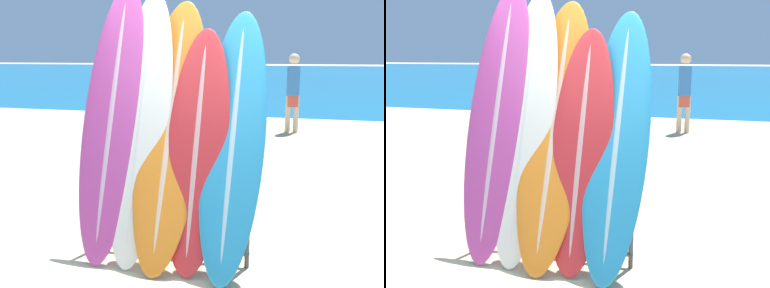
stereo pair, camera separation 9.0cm
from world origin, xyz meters
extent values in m
plane|color=#CCB789|center=(0.00, 0.00, 0.00)|extent=(160.00, 160.00, 0.00)
cube|color=#146693|center=(0.00, 39.00, 0.00)|extent=(120.00, 60.00, 0.00)
cube|color=white|center=(0.00, 9.30, 0.01)|extent=(120.00, 0.60, 0.01)
cylinder|color=#47474C|center=(-0.82, 0.38, 0.43)|extent=(0.04, 0.04, 0.85)
cylinder|color=#47474C|center=(0.58, 0.38, 0.43)|extent=(0.04, 0.04, 0.85)
cylinder|color=#47474C|center=(-0.12, 0.38, 0.83)|extent=(1.44, 0.04, 0.04)
cylinder|color=#47474C|center=(-0.12, 0.38, 0.12)|extent=(1.44, 0.04, 0.04)
ellipsoid|color=#B23D8E|center=(-0.66, 0.49, 1.21)|extent=(0.55, 0.96, 2.42)
ellipsoid|color=#CAA1BE|center=(-0.66, 0.49, 1.21)|extent=(0.10, 0.94, 2.33)
ellipsoid|color=silver|center=(-0.39, 0.48, 1.17)|extent=(0.52, 0.93, 2.34)
ellipsoid|color=silver|center=(-0.39, 0.48, 1.17)|extent=(0.09, 0.91, 2.25)
ellipsoid|color=orange|center=(-0.12, 0.49, 1.13)|extent=(0.59, 1.11, 2.27)
ellipsoid|color=beige|center=(-0.12, 0.49, 1.13)|extent=(0.11, 1.08, 2.18)
ellipsoid|color=red|center=(0.14, 0.41, 1.00)|extent=(0.53, 0.81, 2.01)
ellipsoid|color=#D19A9C|center=(0.14, 0.41, 1.00)|extent=(0.10, 0.79, 1.93)
ellipsoid|color=teal|center=(0.43, 0.46, 1.08)|extent=(0.53, 1.10, 2.16)
ellipsoid|color=#98BACC|center=(0.43, 0.46, 1.08)|extent=(0.09, 1.07, 2.08)
cylinder|color=beige|center=(0.49, 7.30, 0.42)|extent=(0.12, 0.12, 0.85)
cylinder|color=beige|center=(0.67, 7.34, 0.42)|extent=(0.12, 0.12, 0.85)
cube|color=#CC4C3D|center=(0.58, 7.32, 0.72)|extent=(0.27, 0.19, 0.25)
cube|color=#3370BC|center=(0.58, 7.32, 1.18)|extent=(0.29, 0.22, 0.66)
sphere|color=beige|center=(0.58, 7.32, 1.67)|extent=(0.24, 0.24, 0.24)
cylinder|color=beige|center=(-1.58, 3.28, 0.40)|extent=(0.11, 0.11, 0.81)
cylinder|color=beige|center=(-1.49, 3.13, 0.40)|extent=(0.11, 0.11, 0.81)
cube|color=#478466|center=(-1.54, 3.21, 0.69)|extent=(0.24, 0.27, 0.24)
cube|color=#2D333D|center=(-1.54, 3.21, 1.12)|extent=(0.26, 0.29, 0.63)
sphere|color=beige|center=(-1.54, 3.21, 1.59)|extent=(0.23, 0.23, 0.23)
camera|label=1|loc=(1.06, -3.13, 1.77)|focal=42.00mm
camera|label=2|loc=(1.14, -3.11, 1.77)|focal=42.00mm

